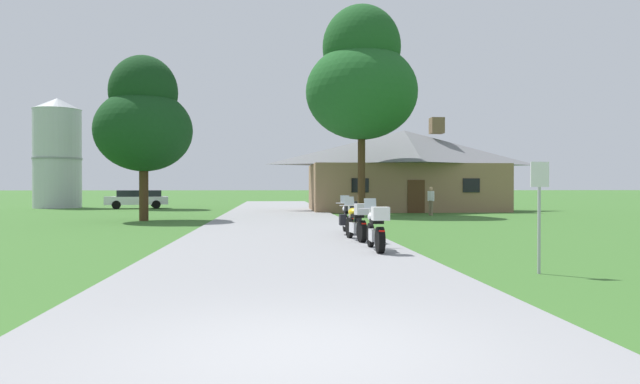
{
  "coord_description": "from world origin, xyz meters",
  "views": [
    {
      "loc": [
        -0.29,
        -5.52,
        1.66
      ],
      "look_at": [
        1.77,
        19.49,
        1.43
      ],
      "focal_mm": 31.93,
      "sensor_mm": 36.0,
      "label": 1
    }
  ],
  "objects_px": {
    "tree_by_lodge_front": "(362,79)",
    "metal_silo_distant": "(57,153)",
    "bystander_white_shirt_near_lodge": "(431,199)",
    "motorcycle_white_farthest_in_row": "(349,218)",
    "metal_signpost_roadside": "(539,203)",
    "parked_white_suv_far_left": "(137,198)",
    "tree_left_far": "(144,116)",
    "motorcycle_white_nearest_to_camera": "(376,228)",
    "tree_left_near": "(144,119)",
    "motorcycle_yellow_second_in_row": "(357,222)"
  },
  "relations": [
    {
      "from": "motorcycle_white_nearest_to_camera",
      "to": "metal_silo_distant",
      "type": "height_order",
      "value": "metal_silo_distant"
    },
    {
      "from": "motorcycle_white_farthest_in_row",
      "to": "parked_white_suv_far_left",
      "type": "relative_size",
      "value": 0.42
    },
    {
      "from": "motorcycle_yellow_second_in_row",
      "to": "metal_signpost_roadside",
      "type": "relative_size",
      "value": 0.97
    },
    {
      "from": "metal_signpost_roadside",
      "to": "parked_white_suv_far_left",
      "type": "relative_size",
      "value": 0.44
    },
    {
      "from": "metal_silo_distant",
      "to": "parked_white_suv_far_left",
      "type": "height_order",
      "value": "metal_silo_distant"
    },
    {
      "from": "bystander_white_shirt_near_lodge",
      "to": "metal_signpost_roadside",
      "type": "bearing_deg",
      "value": 147.99
    },
    {
      "from": "metal_signpost_roadside",
      "to": "motorcycle_white_nearest_to_camera",
      "type": "bearing_deg",
      "value": 124.6
    },
    {
      "from": "tree_by_lodge_front",
      "to": "metal_silo_distant",
      "type": "relative_size",
      "value": 1.43
    },
    {
      "from": "tree_left_far",
      "to": "parked_white_suv_far_left",
      "type": "distance_m",
      "value": 6.28
    },
    {
      "from": "motorcycle_yellow_second_in_row",
      "to": "tree_by_lodge_front",
      "type": "distance_m",
      "value": 18.31
    },
    {
      "from": "tree_by_lodge_front",
      "to": "parked_white_suv_far_left",
      "type": "xyz_separation_m",
      "value": [
        -15.59,
        11.1,
        -7.27
      ]
    },
    {
      "from": "metal_signpost_roadside",
      "to": "tree_left_far",
      "type": "xyz_separation_m",
      "value": [
        -14.87,
        33.57,
        5.67
      ]
    },
    {
      "from": "tree_left_near",
      "to": "motorcycle_white_nearest_to_camera",
      "type": "bearing_deg",
      "value": -58.18
    },
    {
      "from": "motorcycle_white_nearest_to_camera",
      "to": "tree_by_lodge_front",
      "type": "height_order",
      "value": "tree_by_lodge_front"
    },
    {
      "from": "metal_signpost_roadside",
      "to": "motorcycle_white_farthest_in_row",
      "type": "bearing_deg",
      "value": 105.68
    },
    {
      "from": "tree_left_far",
      "to": "tree_left_near",
      "type": "distance_m",
      "value": 16.13
    },
    {
      "from": "parked_white_suv_far_left",
      "to": "tree_by_lodge_front",
      "type": "bearing_deg",
      "value": -139.84
    },
    {
      "from": "motorcycle_white_farthest_in_row",
      "to": "tree_left_far",
      "type": "distance_m",
      "value": 28.36
    },
    {
      "from": "tree_left_far",
      "to": "motorcycle_white_nearest_to_camera",
      "type": "bearing_deg",
      "value": -67.55
    },
    {
      "from": "metal_signpost_roadside",
      "to": "metal_silo_distant",
      "type": "height_order",
      "value": "metal_silo_distant"
    },
    {
      "from": "motorcycle_white_farthest_in_row",
      "to": "tree_left_far",
      "type": "height_order",
      "value": "tree_left_far"
    },
    {
      "from": "tree_by_lodge_front",
      "to": "motorcycle_yellow_second_in_row",
      "type": "bearing_deg",
      "value": -99.36
    },
    {
      "from": "metal_signpost_roadside",
      "to": "metal_silo_distant",
      "type": "distance_m",
      "value": 42.34
    },
    {
      "from": "bystander_white_shirt_near_lodge",
      "to": "metal_silo_distant",
      "type": "height_order",
      "value": "metal_silo_distant"
    },
    {
      "from": "motorcycle_white_farthest_in_row",
      "to": "tree_by_lodge_front",
      "type": "relative_size",
      "value": 0.17
    },
    {
      "from": "motorcycle_white_farthest_in_row",
      "to": "metal_signpost_roadside",
      "type": "xyz_separation_m",
      "value": [
        2.49,
        -8.87,
        0.74
      ]
    },
    {
      "from": "motorcycle_white_nearest_to_camera",
      "to": "metal_silo_distant",
      "type": "relative_size",
      "value": 0.24
    },
    {
      "from": "metal_silo_distant",
      "to": "parked_white_suv_far_left",
      "type": "relative_size",
      "value": 1.76
    },
    {
      "from": "tree_left_near",
      "to": "metal_silo_distant",
      "type": "height_order",
      "value": "metal_silo_distant"
    },
    {
      "from": "motorcycle_white_farthest_in_row",
      "to": "metal_signpost_roadside",
      "type": "bearing_deg",
      "value": -74.34
    },
    {
      "from": "bystander_white_shirt_near_lodge",
      "to": "tree_left_near",
      "type": "xyz_separation_m",
      "value": [
        -15.49,
        -4.07,
        4.05
      ]
    },
    {
      "from": "motorcycle_white_nearest_to_camera",
      "to": "bystander_white_shirt_near_lodge",
      "type": "height_order",
      "value": "bystander_white_shirt_near_lodge"
    },
    {
      "from": "bystander_white_shirt_near_lodge",
      "to": "tree_left_near",
      "type": "height_order",
      "value": "tree_left_near"
    },
    {
      "from": "tree_left_near",
      "to": "parked_white_suv_far_left",
      "type": "height_order",
      "value": "tree_left_near"
    },
    {
      "from": "motorcycle_yellow_second_in_row",
      "to": "tree_by_lodge_front",
      "type": "xyz_separation_m",
      "value": [
        2.72,
        16.51,
        7.43
      ]
    },
    {
      "from": "motorcycle_white_nearest_to_camera",
      "to": "parked_white_suv_far_left",
      "type": "xyz_separation_m",
      "value": [
        -12.96,
        30.32,
        0.16
      ]
    },
    {
      "from": "parked_white_suv_far_left",
      "to": "motorcycle_white_nearest_to_camera",
      "type": "bearing_deg",
      "value": -171.23
    },
    {
      "from": "tree_left_far",
      "to": "parked_white_suv_far_left",
      "type": "bearing_deg",
      "value": 147.95
    },
    {
      "from": "motorcycle_yellow_second_in_row",
      "to": "tree_left_near",
      "type": "relative_size",
      "value": 0.26
    },
    {
      "from": "metal_signpost_roadside",
      "to": "tree_left_near",
      "type": "bearing_deg",
      "value": 122.39
    },
    {
      "from": "tree_left_near",
      "to": "metal_silo_distant",
      "type": "relative_size",
      "value": 0.93
    },
    {
      "from": "tree_left_far",
      "to": "tree_by_lodge_front",
      "type": "relative_size",
      "value": 0.81
    },
    {
      "from": "tree_by_lodge_front",
      "to": "metal_silo_distant",
      "type": "xyz_separation_m",
      "value": [
        -22.22,
        13.17,
        -3.71
      ]
    },
    {
      "from": "metal_silo_distant",
      "to": "parked_white_suv_far_left",
      "type": "distance_m",
      "value": 7.81
    },
    {
      "from": "motorcycle_white_nearest_to_camera",
      "to": "motorcycle_white_farthest_in_row",
      "type": "relative_size",
      "value": 1.0
    },
    {
      "from": "motorcycle_yellow_second_in_row",
      "to": "motorcycle_white_farthest_in_row",
      "type": "bearing_deg",
      "value": 81.17
    },
    {
      "from": "motorcycle_white_farthest_in_row",
      "to": "motorcycle_white_nearest_to_camera",
      "type": "bearing_deg",
      "value": -90.06
    },
    {
      "from": "bystander_white_shirt_near_lodge",
      "to": "parked_white_suv_far_left",
      "type": "distance_m",
      "value": 22.89
    },
    {
      "from": "motorcycle_white_nearest_to_camera",
      "to": "tree_left_near",
      "type": "relative_size",
      "value": 0.26
    },
    {
      "from": "motorcycle_yellow_second_in_row",
      "to": "tree_left_far",
      "type": "bearing_deg",
      "value": 107.55
    }
  ]
}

